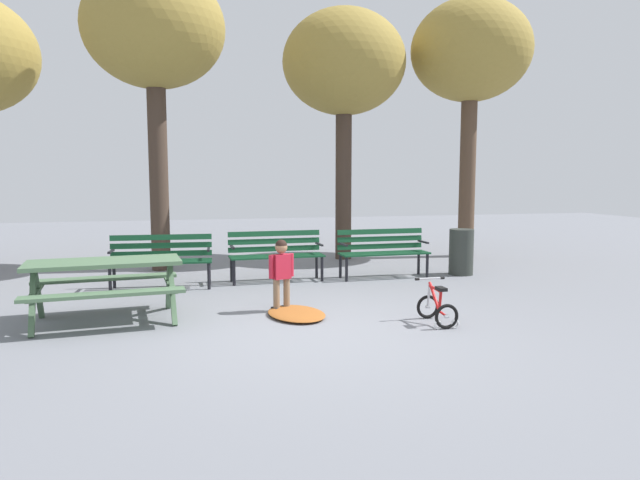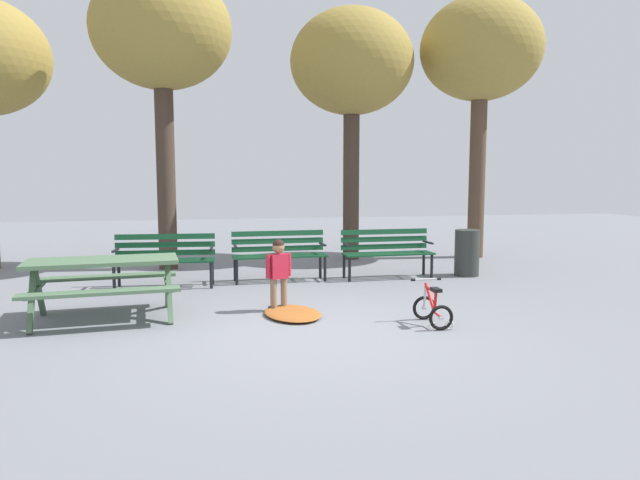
{
  "view_description": "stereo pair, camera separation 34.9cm",
  "coord_description": "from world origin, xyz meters",
  "px_view_note": "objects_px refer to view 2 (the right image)",
  "views": [
    {
      "loc": [
        -1.46,
        -6.23,
        1.79
      ],
      "look_at": [
        0.56,
        1.95,
        0.85
      ],
      "focal_mm": 32.12,
      "sensor_mm": 36.0,
      "label": 1
    },
    {
      "loc": [
        -1.12,
        -6.31,
        1.79
      ],
      "look_at": [
        0.56,
        1.95,
        0.85
      ],
      "focal_mm": 32.12,
      "sensor_mm": 36.0,
      "label": 2
    }
  ],
  "objects_px": {
    "picnic_table": "(103,273)",
    "park_bench_left": "(279,251)",
    "trash_bin": "(467,253)",
    "park_bench_far_left": "(165,256)",
    "park_bench_right": "(387,249)",
    "child_standing": "(279,270)",
    "kids_bicycle": "(433,309)"
  },
  "relations": [
    {
      "from": "picnic_table",
      "to": "park_bench_left",
      "type": "bearing_deg",
      "value": 41.94
    },
    {
      "from": "picnic_table",
      "to": "trash_bin",
      "type": "height_order",
      "value": "trash_bin"
    },
    {
      "from": "park_bench_far_left",
      "to": "trash_bin",
      "type": "height_order",
      "value": "park_bench_far_left"
    },
    {
      "from": "park_bench_left",
      "to": "trash_bin",
      "type": "relative_size",
      "value": 1.93
    },
    {
      "from": "park_bench_far_left",
      "to": "trash_bin",
      "type": "xyz_separation_m",
      "value": [
        5.28,
        0.01,
        -0.09
      ]
    },
    {
      "from": "park_bench_right",
      "to": "child_standing",
      "type": "xyz_separation_m",
      "value": [
        -2.2,
        -2.14,
        0.05
      ]
    },
    {
      "from": "park_bench_far_left",
      "to": "park_bench_right",
      "type": "distance_m",
      "value": 3.79
    },
    {
      "from": "kids_bicycle",
      "to": "park_bench_far_left",
      "type": "bearing_deg",
      "value": 136.63
    },
    {
      "from": "picnic_table",
      "to": "park_bench_left",
      "type": "height_order",
      "value": "park_bench_left"
    },
    {
      "from": "park_bench_right",
      "to": "kids_bicycle",
      "type": "bearing_deg",
      "value": -98.3
    },
    {
      "from": "park_bench_left",
      "to": "child_standing",
      "type": "relative_size",
      "value": 1.67
    },
    {
      "from": "child_standing",
      "to": "kids_bicycle",
      "type": "relative_size",
      "value": 1.72
    },
    {
      "from": "park_bench_far_left",
      "to": "child_standing",
      "type": "distance_m",
      "value": 2.6
    },
    {
      "from": "trash_bin",
      "to": "park_bench_right",
      "type": "bearing_deg",
      "value": 176.96
    },
    {
      "from": "picnic_table",
      "to": "park_bench_far_left",
      "type": "relative_size",
      "value": 1.18
    },
    {
      "from": "park_bench_left",
      "to": "trash_bin",
      "type": "xyz_separation_m",
      "value": [
        3.39,
        -0.17,
        -0.09
      ]
    },
    {
      "from": "park_bench_left",
      "to": "kids_bicycle",
      "type": "distance_m",
      "value": 3.63
    },
    {
      "from": "park_bench_far_left",
      "to": "child_standing",
      "type": "height_order",
      "value": "child_standing"
    },
    {
      "from": "park_bench_far_left",
      "to": "child_standing",
      "type": "bearing_deg",
      "value": -52.18
    },
    {
      "from": "child_standing",
      "to": "trash_bin",
      "type": "relative_size",
      "value": 1.16
    },
    {
      "from": "park_bench_left",
      "to": "child_standing",
      "type": "distance_m",
      "value": 2.25
    },
    {
      "from": "picnic_table",
      "to": "kids_bicycle",
      "type": "relative_size",
      "value": 3.43
    },
    {
      "from": "park_bench_left",
      "to": "child_standing",
      "type": "xyz_separation_m",
      "value": [
        -0.3,
        -2.23,
        0.05
      ]
    },
    {
      "from": "park_bench_far_left",
      "to": "park_bench_right",
      "type": "bearing_deg",
      "value": 1.28
    },
    {
      "from": "park_bench_far_left",
      "to": "trash_bin",
      "type": "bearing_deg",
      "value": 0.06
    },
    {
      "from": "trash_bin",
      "to": "child_standing",
      "type": "bearing_deg",
      "value": -150.87
    },
    {
      "from": "park_bench_left",
      "to": "kids_bicycle",
      "type": "xyz_separation_m",
      "value": [
        1.43,
        -3.32,
        -0.31
      ]
    },
    {
      "from": "park_bench_right",
      "to": "child_standing",
      "type": "bearing_deg",
      "value": -135.82
    },
    {
      "from": "park_bench_right",
      "to": "child_standing",
      "type": "relative_size",
      "value": 1.67
    },
    {
      "from": "park_bench_far_left",
      "to": "park_bench_left",
      "type": "xyz_separation_m",
      "value": [
        1.89,
        0.18,
        0.0
      ]
    },
    {
      "from": "picnic_table",
      "to": "park_bench_right",
      "type": "xyz_separation_m",
      "value": [
        4.4,
        2.15,
        -0.08
      ]
    },
    {
      "from": "park_bench_left",
      "to": "trash_bin",
      "type": "height_order",
      "value": "park_bench_left"
    }
  ]
}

